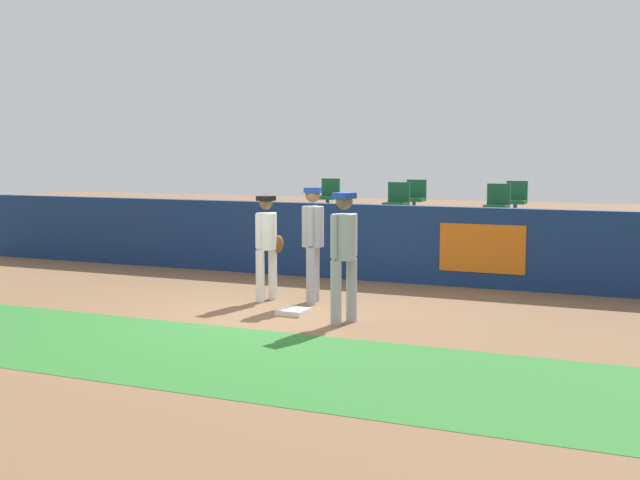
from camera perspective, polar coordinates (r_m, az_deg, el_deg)
The scene contains 13 objects.
ground_plane at distance 11.58m, azimuth -2.89°, elevation -5.44°, with size 60.00×60.00×0.00m, color brown.
grass_foreground_strip at distance 9.54m, azimuth -9.37°, elevation -8.02°, with size 18.00×2.80×0.01m, color #2D722D.
first_base at distance 11.62m, azimuth -1.97°, elevation -5.20°, with size 0.40×0.40×0.08m, color white.
player_fielder_home at distance 12.60m, azimuth -3.86°, elevation -0.03°, with size 0.42×0.51×1.68m.
player_runner_visitor at distance 10.85m, azimuth 1.75°, elevation -0.59°, with size 0.44×0.48×1.82m.
player_coach_visitor at distance 12.35m, azimuth -0.52°, elevation 0.26°, with size 0.42×0.50×1.83m.
field_wall at distance 14.74m, azimuth 3.34°, elevation -0.16°, with size 18.00×0.26×1.42m.
bleacher_platform at distance 17.19m, azimuth 6.25°, elevation -0.08°, with size 18.00×4.80×0.94m, color #59595E.
seat_back_right at distance 17.26m, azimuth 13.98°, elevation 2.94°, with size 0.44×0.44×0.84m.
seat_back_center at distance 17.76m, azimuth 6.88°, elevation 3.16°, with size 0.44×0.44×0.84m.
seat_front_center at distance 15.99m, azimuth 5.60°, elevation 2.85°, with size 0.45×0.44×0.84m.
seat_back_left at distance 18.46m, azimuth 0.64°, elevation 3.32°, with size 0.45×0.44×0.84m.
seat_front_right at distance 15.50m, azimuth 12.70°, elevation 2.62°, with size 0.44×0.44×0.84m.
Camera 1 is at (5.04, -10.16, 2.33)m, focal length 44.26 mm.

